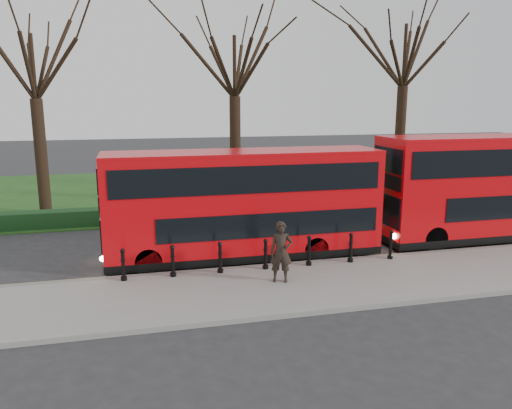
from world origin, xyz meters
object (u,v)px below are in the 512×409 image
object	(u,v)px
bus_lead	(244,205)
pedestrian	(281,252)
bus_rear	(504,187)
bollard_row	(266,255)

from	to	relation	value
bus_lead	pedestrian	size ratio (longest dim) A/B	5.16
bus_rear	pedestrian	size ratio (longest dim) A/B	5.62
bollard_row	bus_rear	distance (m)	11.15
bus_lead	pedestrian	world-z (taller)	bus_lead
bollard_row	bus_lead	size ratio (longest dim) A/B	0.95
bus_lead	bollard_row	bearing A→B (deg)	-79.22
pedestrian	bus_rear	bearing A→B (deg)	31.67
bollard_row	bus_lead	world-z (taller)	bus_lead
bus_lead	pedestrian	xyz separation A→B (m)	(0.50, -3.08, -0.89)
bus_rear	pedestrian	xyz separation A→B (m)	(-10.72, -3.21, -1.07)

